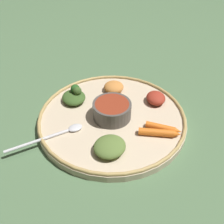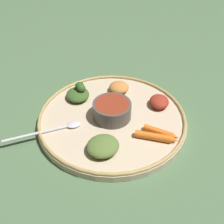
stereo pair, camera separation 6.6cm
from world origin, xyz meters
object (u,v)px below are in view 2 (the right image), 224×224
object	(u,v)px
greens_pile	(78,93)
carrot_outer	(161,132)
center_bowl	(112,110)
spoon	(55,129)
carrot_near_spoon	(156,137)

from	to	relation	value
greens_pile	carrot_outer	bearing A→B (deg)	110.40
greens_pile	carrot_outer	xyz separation A→B (m)	(-0.08, 0.23, -0.01)
carrot_outer	center_bowl	bearing A→B (deg)	-63.93
spoon	carrot_outer	world-z (taller)	carrot_outer
center_bowl	greens_pile	xyz separation A→B (m)	(0.03, -0.11, -0.01)
spoon	greens_pile	xyz separation A→B (m)	(-0.11, -0.08, 0.01)
greens_pile	carrot_near_spoon	size ratio (longest dim) A/B	1.04
greens_pile	carrot_near_spoon	bearing A→B (deg)	105.51
spoon	carrot_near_spoon	bearing A→B (deg)	137.98
spoon	carrot_near_spoon	xyz separation A→B (m)	(-0.17, 0.15, 0.00)
center_bowl	greens_pile	distance (m)	0.12
center_bowl	carrot_outer	xyz separation A→B (m)	(-0.06, 0.11, -0.01)
center_bowl	greens_pile	bearing A→B (deg)	-75.69
carrot_near_spoon	spoon	bearing A→B (deg)	-42.02
center_bowl	carrot_near_spoon	size ratio (longest dim) A/B	1.14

